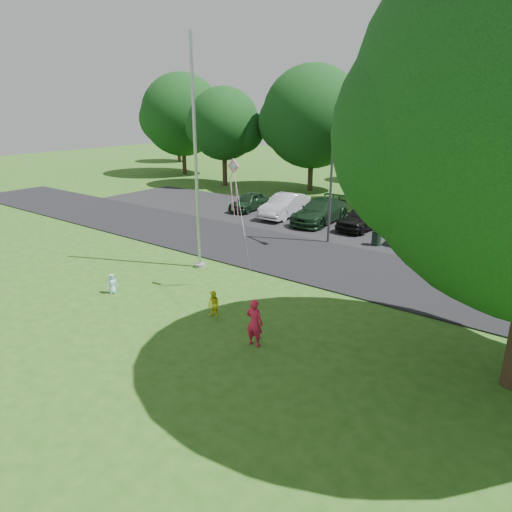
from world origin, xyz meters
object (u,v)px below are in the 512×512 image
Objects in this scene: flagpole at (196,177)px; street_lamp at (335,168)px; trash_can at (376,239)px; kite at (234,180)px; child_blue at (112,284)px; woman at (254,323)px; child_yellow at (214,305)px.

flagpole reaches higher than street_lamp.
flagpole is 1.47× the size of street_lamp.
street_lamp is 8.19× the size of trash_can.
trash_can is 10.35m from kite.
flagpole reaches higher than child_blue.
street_lamp is 1.90× the size of kite.
street_lamp reaches higher than child_blue.
child_yellow is at bearing -23.12° from woman.
flagpole reaches higher than kite.
woman is 1.58× the size of child_yellow.
woman is (3.30, -11.21, -3.30)m from street_lamp.
street_lamp is at bearing -153.68° from trash_can.
woman is at bearing -84.43° from trash_can.
kite is at bearing 115.17° from child_yellow.
trash_can is (5.23, 8.00, -3.75)m from flagpole.
kite is at bearing -49.26° from woman.
woman is at bearing -52.98° from street_lamp.
flagpole is at bearing -93.54° from street_lamp.
trash_can is at bearing -91.07° from woman.
woman reaches higher than child_blue.
kite is at bearing -68.76° from street_lamp.
child_yellow is (0.97, -10.52, -3.58)m from street_lamp.
street_lamp is at bearing 2.89° from child_blue.
woman is 1.91× the size of child_blue.
child_blue is at bearing -97.86° from flagpole.
trash_can is 0.23× the size of kite.
street_lamp is 12.14m from woman.
child_yellow reaches higher than trash_can.
kite reaches higher than child_blue.
child_yellow is 1.21× the size of child_blue.
flagpole reaches higher than woman.
flagpole is 3.48m from kite.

